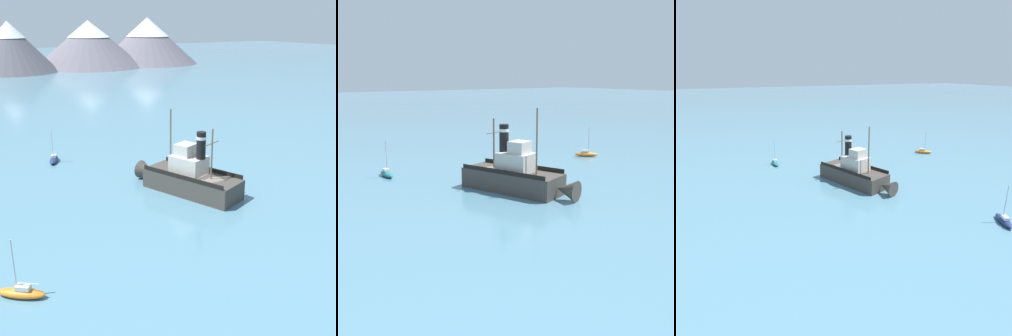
# 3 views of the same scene
# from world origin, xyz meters

# --- Properties ---
(ground_plane) EXTENTS (600.00, 600.00, 0.00)m
(ground_plane) POSITION_xyz_m (0.00, 0.00, 0.00)
(ground_plane) COLOR teal
(old_tugboat) EXTENTS (8.10, 14.71, 9.90)m
(old_tugboat) POSITION_xyz_m (-0.97, 2.90, 1.83)
(old_tugboat) COLOR #423D38
(old_tugboat) RESTS_ON ground
(sailboat_orange) EXTENTS (3.63, 3.27, 4.90)m
(sailboat_orange) POSITION_xyz_m (-23.58, -7.64, 0.43)
(sailboat_orange) COLOR orange
(sailboat_orange) RESTS_ON ground
(sailboat_teal) EXTENTS (1.13, 3.81, 4.90)m
(sailboat_teal) POSITION_xyz_m (8.91, -13.13, 0.43)
(sailboat_teal) COLOR #23757A
(sailboat_teal) RESTS_ON ground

